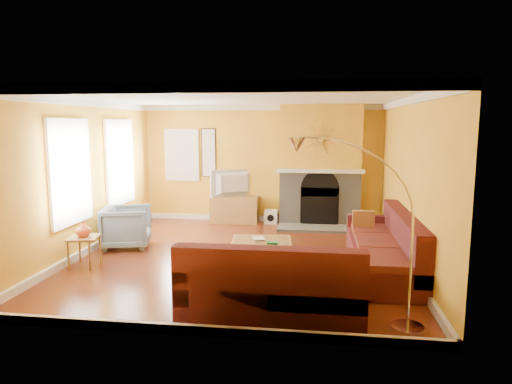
# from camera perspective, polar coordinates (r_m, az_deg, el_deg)

# --- Properties ---
(floor) EXTENTS (5.50, 6.00, 0.02)m
(floor) POSITION_cam_1_polar(r_m,az_deg,el_deg) (7.95, -1.91, -8.19)
(floor) COLOR maroon
(floor) RESTS_ON ground
(ceiling) EXTENTS (5.50, 6.00, 0.02)m
(ceiling) POSITION_cam_1_polar(r_m,az_deg,el_deg) (7.63, -2.01, 11.78)
(ceiling) COLOR white
(ceiling) RESTS_ON ground
(wall_back) EXTENTS (5.50, 0.02, 2.70)m
(wall_back) POSITION_cam_1_polar(r_m,az_deg,el_deg) (10.64, 0.72, 3.53)
(wall_back) COLOR gold
(wall_back) RESTS_ON ground
(wall_front) EXTENTS (5.50, 0.02, 2.70)m
(wall_front) POSITION_cam_1_polar(r_m,az_deg,el_deg) (4.76, -7.95, -2.78)
(wall_front) COLOR gold
(wall_front) RESTS_ON ground
(wall_left) EXTENTS (0.02, 6.00, 2.70)m
(wall_left) POSITION_cam_1_polar(r_m,az_deg,el_deg) (8.57, -20.49, 1.78)
(wall_left) COLOR gold
(wall_left) RESTS_ON ground
(wall_right) EXTENTS (0.02, 6.00, 2.70)m
(wall_right) POSITION_cam_1_polar(r_m,az_deg,el_deg) (7.71, 18.71, 1.17)
(wall_right) COLOR gold
(wall_right) RESTS_ON ground
(baseboard) EXTENTS (5.50, 6.00, 0.12)m
(baseboard) POSITION_cam_1_polar(r_m,az_deg,el_deg) (7.93, -1.91, -7.71)
(baseboard) COLOR white
(baseboard) RESTS_ON floor
(crown_molding) EXTENTS (5.50, 6.00, 0.12)m
(crown_molding) POSITION_cam_1_polar(r_m,az_deg,el_deg) (7.62, -2.01, 11.25)
(crown_molding) COLOR white
(crown_molding) RESTS_ON ceiling
(window_left_near) EXTENTS (0.06, 1.22, 1.72)m
(window_left_near) POSITION_cam_1_polar(r_m,az_deg,el_deg) (9.70, -16.74, 3.58)
(window_left_near) COLOR white
(window_left_near) RESTS_ON wall_left
(window_left_far) EXTENTS (0.06, 1.22, 1.72)m
(window_left_far) POSITION_cam_1_polar(r_m,az_deg,el_deg) (8.01, -22.30, 2.33)
(window_left_far) COLOR white
(window_left_far) RESTS_ON wall_left
(window_back) EXTENTS (0.82, 0.06, 1.22)m
(window_back) POSITION_cam_1_polar(r_m,az_deg,el_deg) (10.96, -9.25, 4.62)
(window_back) COLOR white
(window_back) RESTS_ON wall_back
(wall_art) EXTENTS (0.34, 0.04, 1.14)m
(wall_art) POSITION_cam_1_polar(r_m,az_deg,el_deg) (10.80, -5.93, 4.89)
(wall_art) COLOR white
(wall_art) RESTS_ON wall_back
(fireplace) EXTENTS (1.80, 0.40, 2.70)m
(fireplace) POSITION_cam_1_polar(r_m,az_deg,el_deg) (10.35, 8.03, 3.31)
(fireplace) COLOR gray
(fireplace) RESTS_ON floor
(mantel) EXTENTS (1.92, 0.22, 0.08)m
(mantel) POSITION_cam_1_polar(r_m,az_deg,el_deg) (10.12, 8.03, 2.63)
(mantel) COLOR white
(mantel) RESTS_ON fireplace
(hearth) EXTENTS (1.80, 0.70, 0.06)m
(hearth) POSITION_cam_1_polar(r_m,az_deg,el_deg) (10.02, 7.90, -4.51)
(hearth) COLOR gray
(hearth) RESTS_ON floor
(sunburst) EXTENTS (0.70, 0.04, 0.70)m
(sunburst) POSITION_cam_1_polar(r_m,az_deg,el_deg) (10.08, 8.11, 6.59)
(sunburst) COLOR olive
(sunburst) RESTS_ON fireplace
(rug) EXTENTS (2.40, 1.80, 0.02)m
(rug) POSITION_cam_1_polar(r_m,az_deg,el_deg) (7.61, 0.34, -8.81)
(rug) COLOR beige
(rug) RESTS_ON floor
(sectional_sofa) EXTENTS (3.10, 3.70, 0.90)m
(sectional_sofa) POSITION_cam_1_polar(r_m,az_deg,el_deg) (6.91, 6.83, -6.87)
(sectional_sofa) COLOR #521A1E
(sectional_sofa) RESTS_ON floor
(coffee_table) EXTENTS (1.07, 1.07, 0.38)m
(coffee_table) POSITION_cam_1_polar(r_m,az_deg,el_deg) (7.51, 0.68, -7.60)
(coffee_table) COLOR white
(coffee_table) RESTS_ON floor
(media_console) EXTENTS (1.10, 0.49, 0.60)m
(media_console) POSITION_cam_1_polar(r_m,az_deg,el_deg) (10.61, -2.68, -2.20)
(media_console) COLOR olive
(media_console) RESTS_ON floor
(tv) EXTENTS (1.00, 0.69, 0.62)m
(tv) POSITION_cam_1_polar(r_m,az_deg,el_deg) (10.52, -2.70, 1.08)
(tv) COLOR black
(tv) RESTS_ON media_console
(subwoofer) EXTENTS (0.30, 0.30, 0.30)m
(subwoofer) POSITION_cam_1_polar(r_m,az_deg,el_deg) (10.56, 1.91, -3.10)
(subwoofer) COLOR white
(subwoofer) RESTS_ON floor
(armchair) EXTENTS (1.03, 1.01, 0.77)m
(armchair) POSITION_cam_1_polar(r_m,az_deg,el_deg) (8.79, -15.86, -4.22)
(armchair) COLOR slate
(armchair) RESTS_ON floor
(side_table) EXTENTS (0.54, 0.54, 0.49)m
(side_table) POSITION_cam_1_polar(r_m,az_deg,el_deg) (7.87, -20.65, -7.00)
(side_table) COLOR olive
(side_table) RESTS_ON floor
(vase) EXTENTS (0.27, 0.27, 0.25)m
(vase) POSITION_cam_1_polar(r_m,az_deg,el_deg) (7.78, -20.79, -4.35)
(vase) COLOR #E3562A
(vase) RESTS_ON side_table
(book) EXTENTS (0.25, 0.28, 0.02)m
(book) POSITION_cam_1_polar(r_m,az_deg,el_deg) (7.56, -0.33, -5.87)
(book) COLOR white
(book) RESTS_ON coffee_table
(arc_lamp) EXTENTS (1.35, 0.36, 2.13)m
(arc_lamp) POSITION_cam_1_polar(r_m,az_deg,el_deg) (5.13, 12.57, -5.38)
(arc_lamp) COLOR silver
(arc_lamp) RESTS_ON floor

